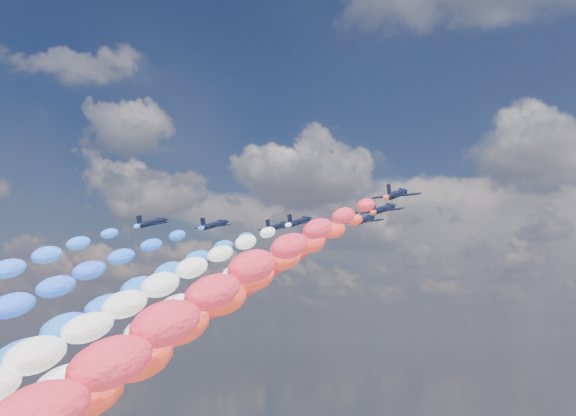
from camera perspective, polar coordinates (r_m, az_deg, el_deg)
The scene contains 14 objects.
jet_0 at distance 180.13m, azimuth -10.35°, elevation -1.12°, with size 9.23×12.37×2.73m, color black, non-canonical shape.
jet_1 at distance 181.27m, azimuth -5.65°, elevation -1.29°, with size 9.23×12.37×2.73m, color black, non-canonical shape.
jet_2 at distance 183.08m, azimuth -0.79°, elevation -1.42°, with size 9.23×12.37×2.73m, color black, non-canonical shape.
trail_2 at distance 133.65m, azimuth -15.19°, elevation -9.34°, with size 7.21×119.20×57.32m, color blue, non-canonical shape.
jet_3 at distance 175.35m, azimuth 0.89°, elevation -1.04°, with size 9.23×12.37×2.73m, color black, non-canonical shape.
trail_3 at distance 124.77m, azimuth -13.78°, elevation -9.38°, with size 7.21×119.20×57.32m, color white, non-canonical shape.
jet_4 at distance 187.15m, azimuth 3.03°, elevation -1.59°, with size 9.23×12.37×2.73m, color black, non-canonical shape.
trail_4 at distance 134.80m, azimuth -9.58°, elevation -9.55°, with size 7.21×119.20×57.32m, color white, non-canonical shape.
jet_5 at distance 173.62m, azimuth 5.86°, elevation -0.90°, with size 9.23×12.37×2.73m, color black, non-canonical shape.
trail_5 at distance 119.49m, azimuth -6.97°, elevation -9.58°, with size 7.21×119.20×57.32m, color red, non-canonical shape.
jet_6 at distance 159.54m, azimuth 7.28°, elevation -0.07°, with size 9.23×12.37×2.73m, color black, non-canonical shape.
trail_6 at distance 104.64m, azimuth -6.57°, elevation -9.55°, with size 7.21×119.20×57.32m, color red, non-canonical shape.
jet_7 at distance 143.41m, azimuth 8.32°, elevation 1.06°, with size 9.23×12.37×2.73m, color black, non-canonical shape.
trail_7 at distance 88.07m, azimuth -7.46°, elevation -9.48°, with size 7.21×119.20×57.32m, color #E4273F, non-canonical shape.
Camera 1 is at (87.19, -137.44, 78.70)m, focal length 46.60 mm.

